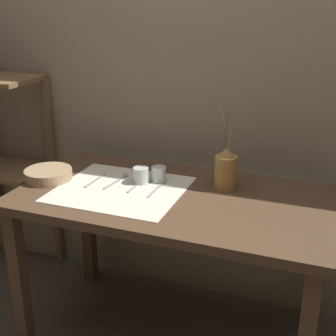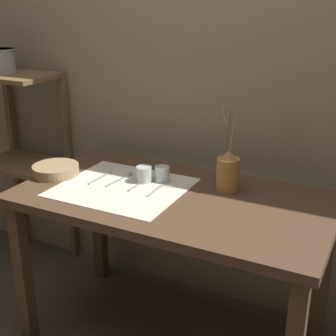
# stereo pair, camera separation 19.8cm
# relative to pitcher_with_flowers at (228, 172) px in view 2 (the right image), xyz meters

# --- Properties ---
(stone_wall_back) EXTENTS (7.00, 0.06, 2.40)m
(stone_wall_back) POSITION_rel_pitcher_with_flowers_xyz_m (-0.19, 0.32, 0.35)
(stone_wall_back) COLOR gray
(stone_wall_back) RESTS_ON ground_plane
(wooden_table) EXTENTS (1.36, 0.73, 0.76)m
(wooden_table) POSITION_rel_pitcher_with_flowers_xyz_m (-0.19, -0.15, -0.19)
(wooden_table) COLOR #4C3523
(wooden_table) RESTS_ON ground_plane
(wooden_shelf_unit) EXTENTS (0.46, 0.33, 1.17)m
(wooden_shelf_unit) POSITION_rel_pitcher_with_flowers_xyz_m (-1.30, 0.15, -0.04)
(wooden_shelf_unit) COLOR brown
(wooden_shelf_unit) RESTS_ON ground_plane
(linen_cloth) EXTENTS (0.55, 0.50, 0.00)m
(linen_cloth) POSITION_rel_pitcher_with_flowers_xyz_m (-0.43, -0.18, -0.09)
(linen_cloth) COLOR beige
(linen_cloth) RESTS_ON wooden_table
(pitcher_with_flowers) EXTENTS (0.10, 0.10, 0.39)m
(pitcher_with_flowers) POSITION_rel_pitcher_with_flowers_xyz_m (0.00, 0.00, 0.00)
(pitcher_with_flowers) COLOR olive
(pitcher_with_flowers) RESTS_ON wooden_table
(wooden_bowl) EXTENTS (0.22, 0.22, 0.05)m
(wooden_bowl) POSITION_rel_pitcher_with_flowers_xyz_m (-0.80, -0.19, -0.06)
(wooden_bowl) COLOR #9E7F5B
(wooden_bowl) RESTS_ON wooden_table
(glass_tumbler_near) EXTENTS (0.07, 0.07, 0.07)m
(glass_tumbler_near) POSITION_rel_pitcher_with_flowers_xyz_m (-0.37, -0.08, -0.05)
(glass_tumbler_near) COLOR #B7C1BC
(glass_tumbler_near) RESTS_ON wooden_table
(glass_tumbler_far) EXTENTS (0.07, 0.07, 0.07)m
(glass_tumbler_far) POSITION_rel_pitcher_with_flowers_xyz_m (-0.31, -0.03, -0.05)
(glass_tumbler_far) COLOR #B7C1BC
(glass_tumbler_far) RESTS_ON wooden_table
(fork_outer) EXTENTS (0.02, 0.18, 0.00)m
(fork_outer) POSITION_rel_pitcher_with_flowers_xyz_m (-0.58, -0.14, -0.08)
(fork_outer) COLOR #939399
(fork_outer) RESTS_ON wooden_table
(spoon_outer) EXTENTS (0.04, 0.19, 0.02)m
(spoon_outer) POSITION_rel_pitcher_with_flowers_xyz_m (-0.48, -0.07, -0.08)
(spoon_outer) COLOR #939399
(spoon_outer) RESTS_ON wooden_table
(knife_center) EXTENTS (0.02, 0.18, 0.00)m
(knife_center) POSITION_rel_pitcher_with_flowers_xyz_m (-0.38, -0.12, -0.08)
(knife_center) COLOR #939399
(knife_center) RESTS_ON wooden_table
(spoon_inner) EXTENTS (0.02, 0.19, 0.02)m
(spoon_inner) POSITION_rel_pitcher_with_flowers_xyz_m (-0.28, -0.08, -0.08)
(spoon_inner) COLOR #939399
(spoon_inner) RESTS_ON wooden_table
(metal_pot_large) EXTENTS (0.16, 0.16, 0.13)m
(metal_pot_large) POSITION_rel_pitcher_with_flowers_xyz_m (-1.37, 0.11, 0.38)
(metal_pot_large) COLOR #939399
(metal_pot_large) RESTS_ON wooden_shelf_unit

